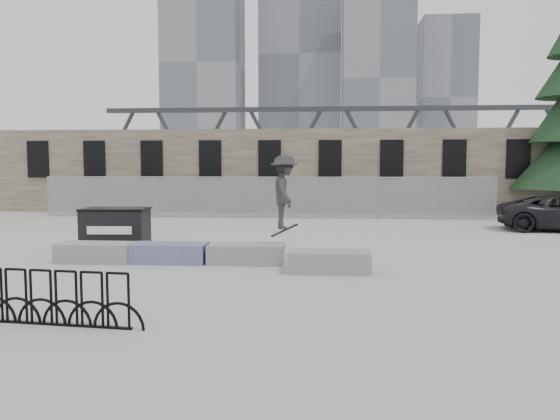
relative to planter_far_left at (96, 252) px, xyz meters
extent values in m
plane|color=#A1A09C|center=(3.21, -0.10, -0.28)|extent=(120.00, 120.00, 0.00)
cube|color=brown|center=(3.21, 16.15, 1.97)|extent=(36.00, 2.50, 4.50)
cube|color=black|center=(-9.59, 14.88, 2.62)|extent=(1.20, 0.12, 2.00)
cube|color=black|center=(-6.39, 14.88, 2.62)|extent=(1.20, 0.12, 2.00)
cube|color=black|center=(-3.19, 14.88, 2.62)|extent=(1.20, 0.12, 2.00)
cube|color=black|center=(0.01, 14.88, 2.62)|extent=(1.20, 0.12, 2.00)
cube|color=black|center=(3.21, 14.88, 2.62)|extent=(1.20, 0.12, 2.00)
cube|color=black|center=(6.41, 14.88, 2.62)|extent=(1.20, 0.12, 2.00)
cube|color=black|center=(9.61, 14.88, 2.62)|extent=(1.20, 0.12, 2.00)
cube|color=black|center=(12.81, 14.88, 2.62)|extent=(1.20, 0.12, 2.00)
cube|color=black|center=(16.01, 14.88, 2.62)|extent=(1.20, 0.12, 2.00)
cylinder|color=gray|center=(-7.79, 12.40, 0.72)|extent=(0.06, 0.06, 2.00)
cylinder|color=gray|center=(-5.04, 12.40, 0.72)|extent=(0.06, 0.06, 2.00)
cylinder|color=gray|center=(-2.29, 12.40, 0.72)|extent=(0.06, 0.06, 2.00)
cylinder|color=gray|center=(0.46, 12.40, 0.72)|extent=(0.06, 0.06, 2.00)
cylinder|color=gray|center=(3.21, 12.40, 0.72)|extent=(0.06, 0.06, 2.00)
cylinder|color=gray|center=(5.96, 12.40, 0.72)|extent=(0.06, 0.06, 2.00)
cylinder|color=gray|center=(8.71, 12.40, 0.72)|extent=(0.06, 0.06, 2.00)
cylinder|color=gray|center=(11.46, 12.40, 0.72)|extent=(0.06, 0.06, 2.00)
cylinder|color=gray|center=(14.21, 12.40, 0.72)|extent=(0.06, 0.06, 2.00)
cube|color=#99999E|center=(3.21, 12.40, 0.72)|extent=(22.00, 0.02, 2.00)
cylinder|color=gray|center=(3.21, 12.40, 1.72)|extent=(22.00, 0.04, 0.04)
cube|color=gray|center=(0.00, 0.00, -0.02)|extent=(2.00, 0.90, 0.51)
cube|color=#2D471E|center=(0.00, 0.00, 0.17)|extent=(1.76, 0.66, 0.10)
cube|color=navy|center=(1.99, 0.07, -0.02)|extent=(2.00, 0.90, 0.51)
cube|color=#2D471E|center=(1.99, 0.07, 0.17)|extent=(1.76, 0.66, 0.10)
cube|color=gray|center=(4.06, 0.11, -0.02)|extent=(2.00, 0.90, 0.51)
cube|color=#2D471E|center=(4.06, 0.11, 0.17)|extent=(1.76, 0.66, 0.10)
cube|color=gray|center=(6.23, -0.90, -0.02)|extent=(2.00, 0.90, 0.51)
cube|color=#2D471E|center=(6.23, -0.90, 0.17)|extent=(1.76, 0.66, 0.10)
cube|color=black|center=(-0.27, 2.11, 0.34)|extent=(1.97, 1.25, 1.24)
cube|color=black|center=(-0.27, 2.11, 0.98)|extent=(2.02, 1.30, 0.06)
cube|color=white|center=(-0.24, 1.52, 0.39)|extent=(1.33, 0.10, 0.24)
cube|color=black|center=(1.51, -5.67, -0.26)|extent=(3.14, 0.38, 0.04)
torus|color=black|center=(1.07, -5.63, 0.17)|extent=(0.89, 0.14, 0.89)
torus|color=black|center=(1.51, -5.67, 0.17)|extent=(0.89, 0.14, 0.89)
torus|color=black|center=(1.96, -5.72, 0.17)|extent=(0.89, 0.14, 0.89)
torus|color=black|center=(2.41, -5.76, 0.17)|extent=(0.89, 0.14, 0.89)
torus|color=black|center=(2.86, -5.81, 0.17)|extent=(0.89, 0.14, 0.89)
cube|color=slate|center=(-16.79, 89.90, 20.72)|extent=(14.00, 12.00, 42.00)
cube|color=slate|center=(1.21, 99.90, 23.72)|extent=(16.00, 14.00, 48.00)
cube|color=slate|center=(15.21, 84.90, 16.72)|extent=(12.00, 12.00, 34.00)
cube|color=slate|center=(29.21, 94.90, 14.72)|extent=(10.00, 10.00, 30.00)
cube|color=#2D3033|center=(13.21, 54.90, 3.72)|extent=(70.00, 3.00, 1.20)
cube|color=#2D3033|center=(13.21, 54.90, 9.22)|extent=(70.00, 0.60, 0.60)
cube|color=gray|center=(-16.79, 54.90, 1.72)|extent=(2.00, 3.00, 4.00)
imported|color=#2D2C2F|center=(5.03, 0.58, 1.59)|extent=(1.00, 1.43, 2.02)
cube|color=black|center=(5.03, 0.58, 0.55)|extent=(0.76, 0.30, 0.37)
cylinder|color=beige|center=(4.75, 0.51, 0.50)|extent=(0.06, 0.03, 0.06)
cylinder|color=beige|center=(4.75, 0.65, 0.50)|extent=(0.06, 0.03, 0.06)
cylinder|color=beige|center=(5.31, 0.51, 0.50)|extent=(0.06, 0.03, 0.06)
cylinder|color=beige|center=(5.31, 0.65, 0.50)|extent=(0.06, 0.03, 0.06)
camera|label=1|loc=(6.10, -14.05, 2.33)|focal=35.00mm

